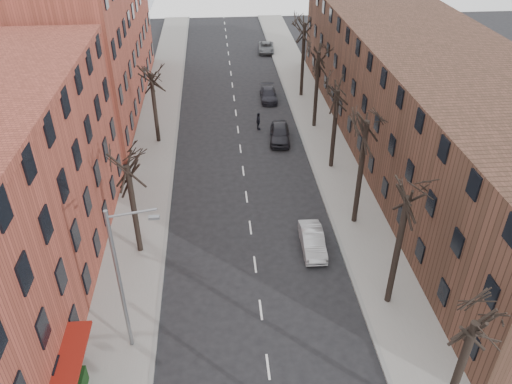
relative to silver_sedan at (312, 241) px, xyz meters
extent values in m
cube|color=gray|center=(-12.00, 17.72, -0.61)|extent=(4.00, 90.00, 0.15)
cube|color=gray|center=(4.00, 17.72, -0.61)|extent=(4.00, 90.00, 0.15)
cube|color=brown|center=(-20.00, 26.72, 6.32)|extent=(12.00, 28.00, 14.00)
cube|color=#4E3024|center=(12.00, 12.72, 4.32)|extent=(12.00, 50.00, 10.00)
cylinder|color=slate|center=(-11.20, -7.28, 3.82)|extent=(0.20, 0.20, 9.00)
cylinder|color=slate|center=(-10.10, -7.28, 8.12)|extent=(2.39, 0.12, 0.46)
cube|color=slate|center=(-9.10, -7.28, 7.82)|extent=(0.50, 0.22, 0.14)
imported|color=#A2A5A9|center=(0.00, 0.00, 0.00)|extent=(1.52, 4.17, 1.36)
imported|color=black|center=(-0.20, 16.02, 0.09)|extent=(2.29, 4.71, 1.55)
imported|color=black|center=(-0.20, 25.90, -0.06)|extent=(1.85, 4.35, 1.25)
imported|color=#5A5E62|center=(1.30, 42.95, -0.05)|extent=(2.46, 4.70, 1.26)
imported|color=black|center=(-1.99, 18.58, 0.20)|extent=(0.50, 1.06, 1.77)
camera|label=1|loc=(-6.06, -25.88, 21.18)|focal=35.00mm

